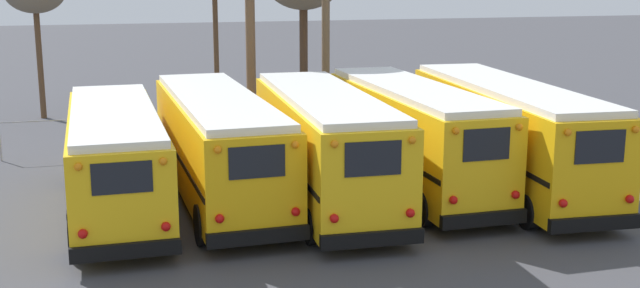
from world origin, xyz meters
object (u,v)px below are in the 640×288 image
at_px(school_bus_2, 324,144).
at_px(school_bus_1, 218,143).
at_px(school_bus_3, 412,134).
at_px(utility_pole, 326,44).
at_px(school_bus_4, 506,132).
at_px(school_bus_0, 115,156).

bearing_deg(school_bus_2, school_bus_1, 159.40).
relative_size(school_bus_3, utility_pole, 1.38).
bearing_deg(school_bus_1, school_bus_2, -20.60).
bearing_deg(school_bus_4, school_bus_1, 174.19).
bearing_deg(school_bus_3, school_bus_1, 175.55).
bearing_deg(school_bus_3, school_bus_4, -8.52).
xyz_separation_m(school_bus_1, utility_pole, (5.75, 9.22, 1.97)).
bearing_deg(school_bus_1, school_bus_4, -5.81).
bearing_deg(school_bus_0, school_bus_2, -5.05).
xyz_separation_m(school_bus_0, school_bus_4, (11.87, -0.32, 0.16)).
height_order(school_bus_0, school_bus_4, school_bus_4).
distance_m(school_bus_0, school_bus_4, 11.87).
relative_size(school_bus_0, school_bus_1, 0.92).
height_order(school_bus_0, utility_pole, utility_pole).
relative_size(school_bus_0, school_bus_4, 0.90).
height_order(school_bus_2, school_bus_3, school_bus_3).
xyz_separation_m(school_bus_0, school_bus_2, (5.93, -0.52, 0.14)).
xyz_separation_m(school_bus_1, school_bus_3, (5.93, -0.46, 0.06)).
xyz_separation_m(school_bus_1, school_bus_2, (2.97, -1.11, 0.05)).
bearing_deg(school_bus_4, school_bus_0, 178.48).
relative_size(school_bus_0, school_bus_3, 1.00).
bearing_deg(school_bus_0, utility_pole, 48.39).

